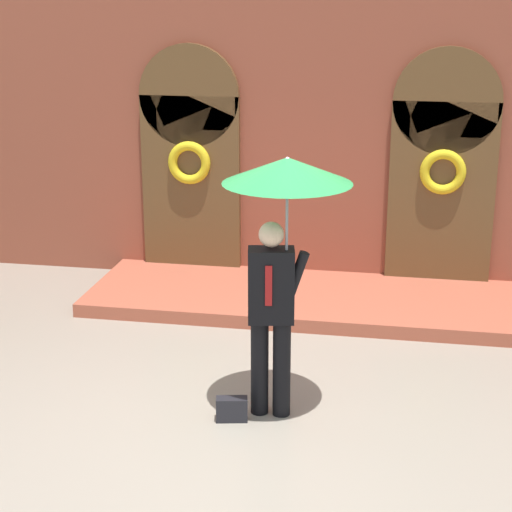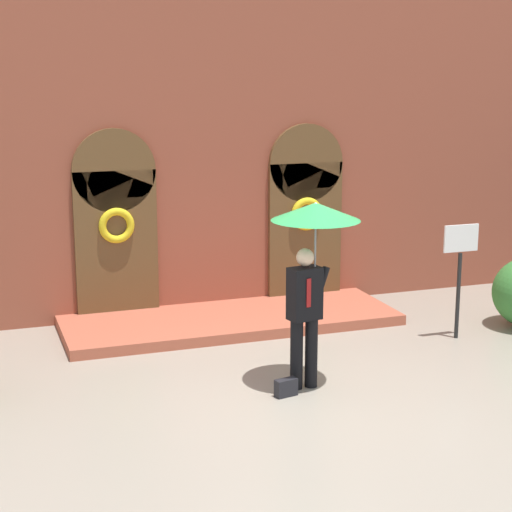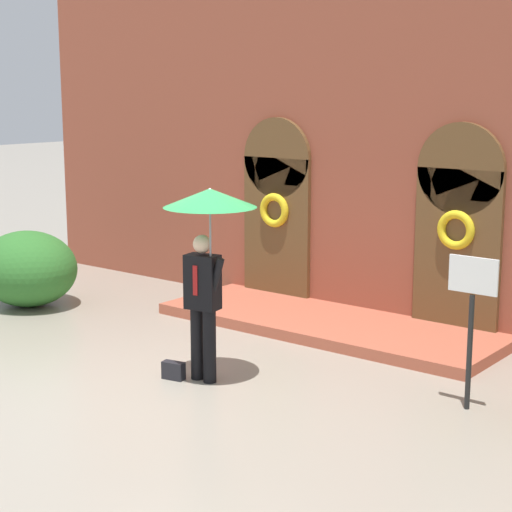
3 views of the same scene
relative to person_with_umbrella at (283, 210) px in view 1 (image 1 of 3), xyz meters
name	(u,v)px [view 1 (image 1 of 3)]	position (x,y,z in m)	size (l,w,h in m)	color
ground_plane	(258,424)	(-0.17, -0.23, -1.91)	(80.00, 80.00, 0.00)	gray
building_facade	(317,74)	(-0.17, 3.92, 0.77)	(14.00, 2.30, 5.60)	brown
person_with_umbrella	(283,210)	(0.00, 0.00, 0.00)	(1.10, 1.10, 2.36)	black
handbag	(232,409)	(-0.41, -0.20, -1.80)	(0.28, 0.12, 0.22)	black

